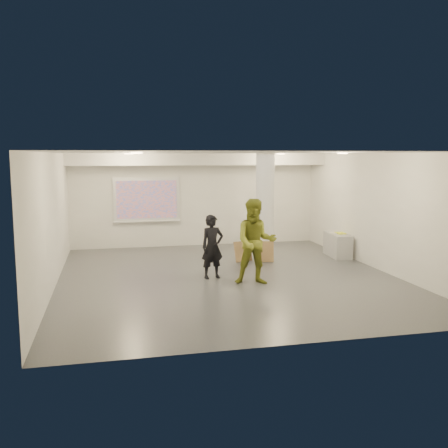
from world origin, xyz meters
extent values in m
cube|color=#3A3D42|center=(0.00, 0.00, 0.00)|extent=(8.00, 9.00, 0.01)
cube|color=silver|center=(0.00, 0.00, 3.00)|extent=(8.00, 9.00, 0.01)
cube|color=silver|center=(0.00, 4.50, 1.50)|extent=(8.00, 0.01, 3.00)
cube|color=silver|center=(0.00, -4.50, 1.50)|extent=(8.00, 0.01, 3.00)
cube|color=silver|center=(-4.00, 0.00, 1.50)|extent=(0.01, 9.00, 3.00)
cube|color=silver|center=(4.00, 0.00, 1.50)|extent=(0.01, 9.00, 3.00)
cube|color=silver|center=(0.00, 3.95, 2.82)|extent=(8.00, 1.10, 0.36)
cylinder|color=#E9BF88|center=(-2.20, 2.50, 2.98)|extent=(0.22, 0.22, 0.02)
cylinder|color=#E9BF88|center=(2.20, 2.50, 2.98)|extent=(0.22, 0.22, 0.02)
cylinder|color=#E9BF88|center=(-2.20, -1.50, 2.98)|extent=(0.22, 0.22, 0.02)
cylinder|color=#E9BF88|center=(2.20, -1.50, 2.98)|extent=(0.22, 0.22, 0.02)
cylinder|color=white|center=(1.50, 1.80, 1.50)|extent=(0.52, 0.52, 3.00)
cube|color=silver|center=(-1.60, 4.46, 1.55)|extent=(2.10, 0.06, 1.40)
cube|color=#1B53B3|center=(-1.60, 4.42, 1.55)|extent=(1.90, 0.01, 1.20)
cube|color=silver|center=(-1.60, 4.40, 0.85)|extent=(2.10, 0.08, 0.04)
cube|color=#9D9FA3|center=(3.72, 1.72, 0.34)|extent=(0.58, 1.20, 0.68)
cube|color=silver|center=(3.66, 1.82, 0.69)|extent=(0.34, 0.39, 0.02)
cube|color=yellow|center=(3.78, 1.70, 0.69)|extent=(0.24, 0.33, 0.03)
cube|color=olive|center=(1.39, 1.47, 0.29)|extent=(0.55, 0.26, 0.58)
cube|color=olive|center=(0.83, 1.68, 0.28)|extent=(0.55, 0.35, 0.57)
imported|color=black|center=(-0.38, -0.01, 0.77)|extent=(0.62, 0.48, 1.53)
imported|color=olive|center=(0.47, -0.78, 0.98)|extent=(1.09, 0.92, 1.96)
camera|label=1|loc=(-2.74, -11.53, 2.93)|focal=40.00mm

